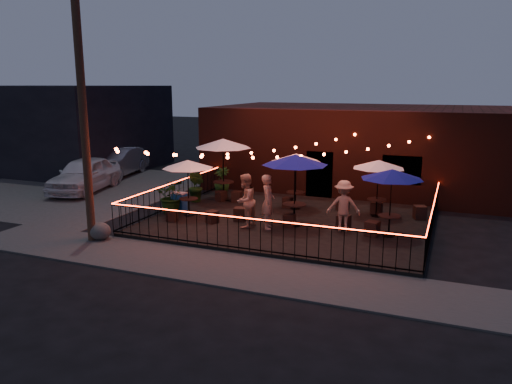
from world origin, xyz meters
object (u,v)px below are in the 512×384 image
at_px(cafe_table_1, 223,144).
at_px(cooler, 179,202).
at_px(cafe_table_2, 295,161).
at_px(boulder, 100,231).
at_px(cafe_table_5, 379,165).
at_px(utility_pole, 84,120).
at_px(cafe_table_3, 296,159).
at_px(cafe_table_0, 188,165).
at_px(cafe_table_4, 392,175).

height_order(cafe_table_1, cooler, cafe_table_1).
bearing_deg(cafe_table_2, boulder, -147.15).
bearing_deg(cafe_table_5, utility_pole, -143.17).
bearing_deg(cafe_table_3, cooler, -153.69).
height_order(cafe_table_0, boulder, cafe_table_0).
bearing_deg(cafe_table_4, cafe_table_0, -178.84).
distance_m(cafe_table_5, cooler, 7.86).
bearing_deg(utility_pole, cafe_table_0, 66.28).
relative_size(utility_pole, boulder, 9.62).
height_order(cafe_table_4, cafe_table_5, cafe_table_4).
relative_size(cafe_table_5, boulder, 2.85).
xyz_separation_m(cafe_table_2, cafe_table_5, (2.51, 2.43, -0.36)).
relative_size(cafe_table_0, cafe_table_3, 0.96).
relative_size(cafe_table_4, cooler, 3.09).
bearing_deg(utility_pole, boulder, 42.02).
height_order(utility_pole, boulder, utility_pole).
relative_size(utility_pole, cafe_table_5, 3.38).
bearing_deg(utility_pole, cafe_table_5, 36.83).
xyz_separation_m(cafe_table_2, cooler, (-4.89, 0.32, -1.96)).
distance_m(cafe_table_0, cafe_table_3, 4.30).
relative_size(cafe_table_0, cafe_table_4, 0.94).
relative_size(utility_pole, cooler, 10.69).
height_order(cafe_table_3, cooler, cafe_table_3).
xyz_separation_m(cafe_table_3, cafe_table_4, (4.00, -2.38, 0.00)).
xyz_separation_m(utility_pole, cooler, (0.90, 4.11, -3.47)).
bearing_deg(cafe_table_2, cafe_table_5, 44.06).
height_order(cafe_table_3, boulder, cafe_table_3).
bearing_deg(cafe_table_2, cafe_table_3, 106.56).
distance_m(cafe_table_0, cafe_table_1, 2.85).
relative_size(cafe_table_0, boulder, 2.60).
bearing_deg(cooler, cafe_table_4, 4.67).
bearing_deg(cafe_table_4, cafe_table_5, 107.99).
bearing_deg(cafe_table_5, cafe_table_0, -158.99).
xyz_separation_m(cafe_table_2, cafe_table_3, (-0.71, 2.39, -0.29)).
height_order(cafe_table_5, boulder, cafe_table_5).
bearing_deg(cafe_table_3, utility_pole, -129.45).
bearing_deg(boulder, utility_pole, -137.98).
xyz_separation_m(cafe_table_5, boulder, (-8.11, -6.05, -1.81)).
bearing_deg(cafe_table_0, cafe_table_4, 1.16).
bearing_deg(cafe_table_1, cafe_table_5, -2.00).
height_order(cooler, boulder, cooler).
xyz_separation_m(cafe_table_5, cooler, (-7.40, -2.11, -1.60)).
relative_size(cafe_table_1, cafe_table_2, 0.97).
height_order(cafe_table_2, cafe_table_5, cafe_table_2).
relative_size(utility_pole, cafe_table_0, 3.70).
xyz_separation_m(utility_pole, cafe_table_3, (5.08, 6.17, -1.80)).
bearing_deg(cafe_table_1, utility_pole, -105.06).
height_order(cafe_table_0, cafe_table_1, cafe_table_1).
bearing_deg(cafe_table_4, cafe_table_1, 160.18).
bearing_deg(cafe_table_0, cooler, 146.43).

